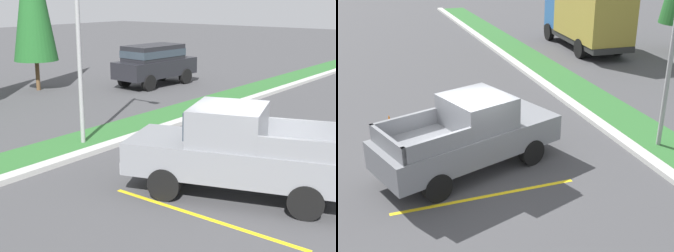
# 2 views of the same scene
# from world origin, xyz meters

# --- Properties ---
(ground_plane) EXTENTS (120.00, 120.00, 0.00)m
(ground_plane) POSITION_xyz_m (0.00, 0.00, 0.00)
(ground_plane) COLOR #424244
(parking_line_near) EXTENTS (0.12, 4.80, 0.01)m
(parking_line_near) POSITION_xyz_m (-1.87, -0.01, 0.00)
(parking_line_near) COLOR yellow
(parking_line_near) RESTS_ON ground
(parking_line_far) EXTENTS (0.12, 4.80, 0.01)m
(parking_line_far) POSITION_xyz_m (1.23, -0.01, 0.00)
(parking_line_far) COLOR yellow
(parking_line_far) RESTS_ON ground
(curb_strip) EXTENTS (56.00, 0.40, 0.15)m
(curb_strip) POSITION_xyz_m (0.00, 5.00, 0.07)
(curb_strip) COLOR #B2B2AD
(curb_strip) RESTS_ON ground
(grass_median) EXTENTS (56.00, 1.80, 0.06)m
(grass_median) POSITION_xyz_m (0.00, 6.10, 0.03)
(grass_median) COLOR #2D662D
(grass_median) RESTS_ON ground
(pickup_truck_main) EXTENTS (3.49, 5.55, 2.10)m
(pickup_truck_main) POSITION_xyz_m (-0.33, 0.04, 1.04)
(pickup_truck_main) COLOR black
(pickup_truck_main) RESTS_ON ground
(suv_distant) EXTENTS (4.70, 2.18, 2.10)m
(suv_distant) POSITION_xyz_m (9.73, 10.79, 1.24)
(suv_distant) COLOR black
(suv_distant) RESTS_ON ground
(street_light) EXTENTS (0.24, 1.49, 7.09)m
(street_light) POSITION_xyz_m (0.24, 5.75, 4.10)
(street_light) COLOR gray
(street_light) RESTS_ON ground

